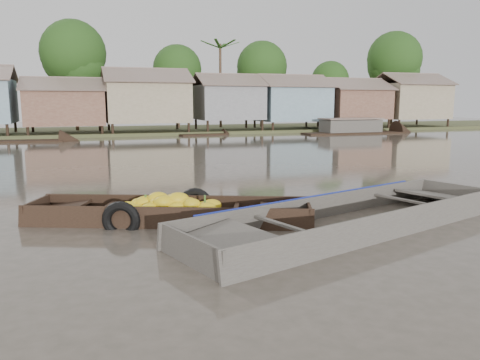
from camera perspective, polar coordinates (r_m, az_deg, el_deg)
name	(u,v)px	position (r m, az deg, el deg)	size (l,w,h in m)	color
ground	(218,222)	(10.46, -2.69, -5.19)	(120.00, 120.00, 0.00)	#484237
riverbank	(149,97)	(42.00, -11.04, 9.91)	(120.00, 12.47, 10.22)	#384723
banana_boat	(166,212)	(10.68, -8.98, -3.88)	(6.42, 3.75, 0.89)	black
viewer_boat	(353,224)	(10.35, 13.63, -5.18)	(8.49, 4.51, 0.66)	#48423D
distant_boats	(293,133)	(37.34, 6.46, 5.71)	(46.59, 16.37, 1.38)	black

